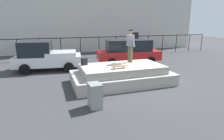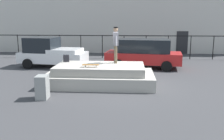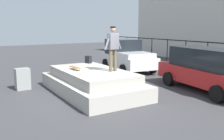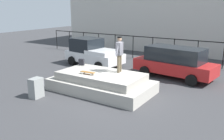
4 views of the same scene
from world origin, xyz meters
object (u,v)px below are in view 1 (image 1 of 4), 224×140
(skateboard, at_px, (120,66))
(utility_box, at_px, (95,96))
(backpack, at_px, (84,62))
(skateboarder, at_px, (130,44))
(car_red_hatchback_mid, at_px, (128,51))
(car_white_pickup_near, at_px, (46,56))

(skateboard, height_order, utility_box, skateboard)
(backpack, xyz_separation_m, utility_box, (-0.21, -3.10, -0.67))
(skateboarder, xyz_separation_m, utility_box, (-2.74, -2.96, -1.52))
(car_red_hatchback_mid, bearing_deg, skateboarder, -112.51)
(backpack, distance_m, utility_box, 3.18)
(skateboard, bearing_deg, car_red_hatchback_mid, 61.94)
(car_red_hatchback_mid, bearing_deg, backpack, -138.40)
(skateboarder, relative_size, skateboard, 2.26)
(utility_box, bearing_deg, car_red_hatchback_mid, 54.05)
(skateboarder, relative_size, car_white_pickup_near, 0.40)
(skateboard, relative_size, utility_box, 0.84)
(backpack, height_order, car_white_pickup_near, car_white_pickup_near)
(skateboarder, bearing_deg, skateboard, -132.42)
(car_red_hatchback_mid, distance_m, utility_box, 8.01)
(car_white_pickup_near, bearing_deg, utility_box, -75.59)
(skateboard, relative_size, backpack, 2.18)
(car_red_hatchback_mid, xyz_separation_m, utility_box, (-4.31, -6.74, -0.50))
(car_red_hatchback_mid, height_order, utility_box, car_red_hatchback_mid)
(car_red_hatchback_mid, bearing_deg, skateboard, -118.06)
(backpack, bearing_deg, car_white_pickup_near, -82.02)
(skateboarder, height_order, skateboard, skateboarder)
(backpack, xyz_separation_m, car_white_pickup_near, (-1.92, 3.57, -0.20))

